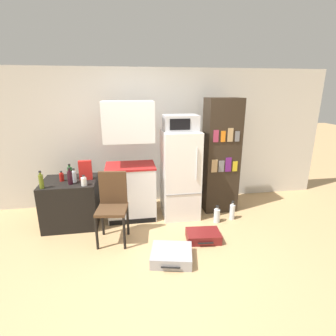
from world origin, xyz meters
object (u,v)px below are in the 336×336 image
(suitcase_small_flat, at_px, (203,236))
(water_bottle_middle, at_px, (217,215))
(bottle_ketchup_red, at_px, (62,177))
(cereal_box, at_px, (85,170))
(microwave, at_px, (181,123))
(water_bottle_front, at_px, (232,212))
(bookshelf, at_px, (221,156))
(chair, at_px, (113,201))
(kitchen_hutch, at_px, (130,167))
(refrigerator, at_px, (180,174))
(side_table, at_px, (71,202))
(bottle_wine_dark, at_px, (70,177))
(bottle_clear_short, at_px, (74,176))
(bottle_milk_white, at_px, (84,181))
(bottle_olive_oil, at_px, (41,181))
(suitcase_large_flat, at_px, (172,255))
(bottle_green_tall, at_px, (70,173))

(suitcase_small_flat, bearing_deg, water_bottle_middle, 57.63)
(bottle_ketchup_red, distance_m, cereal_box, 0.36)
(microwave, height_order, water_bottle_front, microwave)
(cereal_box, distance_m, water_bottle_front, 2.43)
(suitcase_small_flat, bearing_deg, bookshelf, 65.08)
(chair, bearing_deg, suitcase_small_flat, -4.15)
(kitchen_hutch, bearing_deg, refrigerator, -2.92)
(side_table, relative_size, bottle_ketchup_red, 5.21)
(side_table, distance_m, bottle_wine_dark, 0.50)
(bottle_clear_short, xyz_separation_m, cereal_box, (0.15, 0.10, 0.06))
(bottle_milk_white, distance_m, bottle_olive_oil, 0.57)
(suitcase_large_flat, bearing_deg, refrigerator, 86.60)
(bottle_wine_dark, bearing_deg, bottle_olive_oil, -163.15)
(bottle_green_tall, relative_size, cereal_box, 0.81)
(side_table, xyz_separation_m, cereal_box, (0.25, 0.02, 0.51))
(bottle_green_tall, distance_m, suitcase_small_flat, 2.22)
(bottle_clear_short, bearing_deg, water_bottle_middle, -6.90)
(bottle_green_tall, bearing_deg, bottle_milk_white, -52.43)
(bottle_green_tall, bearing_deg, side_table, -102.44)
(chair, distance_m, water_bottle_front, 1.96)
(water_bottle_front, bearing_deg, microwave, 158.21)
(kitchen_hutch, relative_size, bookshelf, 0.98)
(refrigerator, xyz_separation_m, bookshelf, (0.73, 0.11, 0.25))
(kitchen_hutch, xyz_separation_m, bookshelf, (1.53, 0.07, 0.10))
(kitchen_hutch, xyz_separation_m, bottle_clear_short, (-0.84, -0.16, -0.05))
(bottle_ketchup_red, bearing_deg, microwave, 1.19)
(bottle_clear_short, height_order, suitcase_large_flat, bottle_clear_short)
(side_table, height_order, bottle_ketchup_red, bottle_ketchup_red)
(suitcase_small_flat, bearing_deg, bottle_milk_white, 166.22)
(water_bottle_middle, bearing_deg, cereal_box, 169.82)
(bottle_green_tall, xyz_separation_m, suitcase_large_flat, (1.37, -1.26, -0.75))
(microwave, height_order, bottle_wine_dark, microwave)
(microwave, distance_m, chair, 1.57)
(microwave, bearing_deg, refrigerator, 70.91)
(suitcase_small_flat, distance_m, water_bottle_front, 0.84)
(bottle_olive_oil, xyz_separation_m, water_bottle_front, (2.86, -0.01, -0.69))
(bottle_milk_white, bearing_deg, bottle_olive_oil, -177.60)
(suitcase_large_flat, xyz_separation_m, water_bottle_middle, (0.89, 0.85, 0.05))
(refrigerator, distance_m, bottle_green_tall, 1.73)
(microwave, bearing_deg, suitcase_large_flat, -106.16)
(kitchen_hutch, height_order, bottle_wine_dark, kitchen_hutch)
(bottle_milk_white, xyz_separation_m, bottle_clear_short, (-0.16, 0.17, 0.02))
(refrigerator, distance_m, suitcase_small_flat, 1.09)
(bottle_wine_dark, bearing_deg, cereal_box, 42.89)
(water_bottle_front, bearing_deg, refrigerator, 158.11)
(bookshelf, height_order, suitcase_small_flat, bookshelf)
(water_bottle_front, bearing_deg, kitchen_hutch, 167.19)
(bottle_ketchup_red, xyz_separation_m, water_bottle_front, (2.65, -0.29, -0.65))
(water_bottle_front, bearing_deg, bookshelf, 101.01)
(water_bottle_front, distance_m, water_bottle_middle, 0.29)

